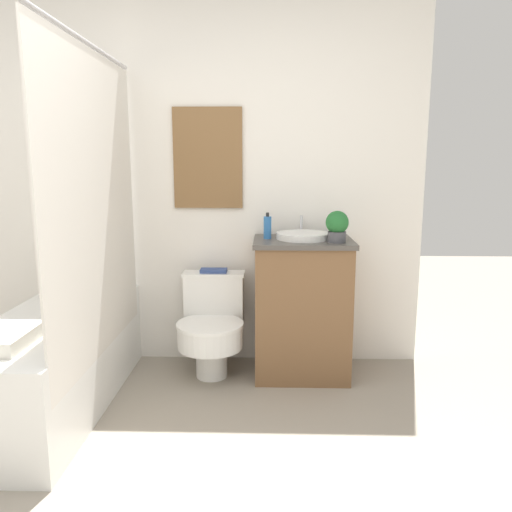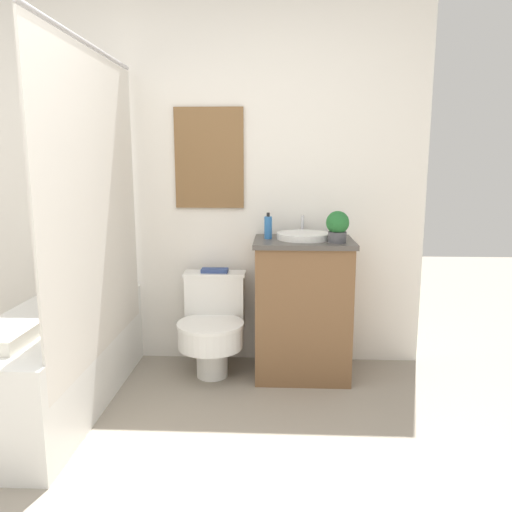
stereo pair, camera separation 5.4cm
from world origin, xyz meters
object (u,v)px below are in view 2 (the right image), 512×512
at_px(toilet, 213,324).
at_px(book_on_tank, 215,270).
at_px(soap_bottle, 268,227).
at_px(potted_plant, 337,226).
at_px(sink, 304,236).

height_order(toilet, book_on_tank, book_on_tank).
xyz_separation_m(toilet, soap_bottle, (0.36, 0.04, 0.64)).
xyz_separation_m(toilet, book_on_tank, (-0.00, 0.14, 0.33)).
distance_m(toilet, book_on_tank, 0.36).
distance_m(toilet, potted_plant, 1.03).
bearing_deg(potted_plant, toilet, 172.74).
bearing_deg(book_on_tank, soap_bottle, -15.92).
height_order(toilet, potted_plant, potted_plant).
bearing_deg(potted_plant, sink, 145.74).
distance_m(soap_bottle, potted_plant, 0.44).
bearing_deg(soap_bottle, book_on_tank, 164.08).
bearing_deg(potted_plant, soap_bottle, 162.11).
height_order(soap_bottle, book_on_tank, soap_bottle).
distance_m(toilet, soap_bottle, 0.73).
height_order(potted_plant, book_on_tank, potted_plant).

